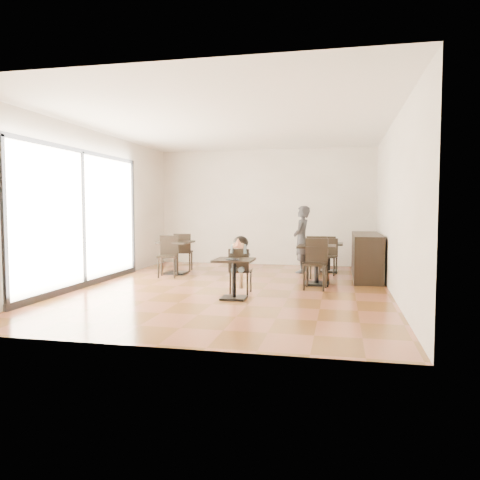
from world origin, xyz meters
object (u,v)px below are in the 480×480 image
(child_table, at_px, (234,279))
(child, at_px, (241,265))
(chair_left_b, at_px, (168,257))
(chair_back_b, at_px, (328,257))
(chair_left_a, at_px, (183,252))
(cafe_table_back, at_px, (329,257))
(child_chair, at_px, (241,271))
(cafe_table_mid, at_px, (317,265))
(cafe_table_left, at_px, (176,258))
(chair_back_a, at_px, (329,252))
(adult_patron, at_px, (302,239))
(chair_mid_b, at_px, (315,264))
(chair_mid_a, at_px, (318,258))

(child_table, distance_m, child, 0.58)
(chair_left_b, relative_size, chair_back_b, 1.10)
(chair_left_a, bearing_deg, cafe_table_back, 179.32)
(child_chair, distance_m, cafe_table_back, 3.67)
(child_chair, xyz_separation_m, cafe_table_mid, (1.33, 1.27, -0.01))
(cafe_table_left, relative_size, chair_back_a, 0.92)
(cafe_table_mid, bearing_deg, chair_left_b, 173.95)
(child_table, height_order, cafe_table_left, cafe_table_left)
(adult_patron, height_order, cafe_table_back, adult_patron)
(child, height_order, cafe_table_back, child)
(cafe_table_mid, relative_size, chair_left_a, 0.87)
(cafe_table_back, xyz_separation_m, chair_back_b, (0.00, -0.55, 0.07))
(cafe_table_mid, bearing_deg, child_table, -126.20)
(chair_left_a, distance_m, chair_left_b, 1.10)
(child_chair, relative_size, chair_mid_b, 0.86)
(chair_back_b, bearing_deg, chair_mid_b, -85.80)
(child, relative_size, chair_left_b, 1.12)
(cafe_table_mid, distance_m, cafe_table_left, 3.51)
(child_chair, bearing_deg, chair_left_a, -53.03)
(chair_back_b, bearing_deg, child_table, -104.98)
(cafe_table_mid, relative_size, chair_mid_a, 0.83)
(child_chair, bearing_deg, child_table, 90.00)
(chair_back_a, bearing_deg, cafe_table_back, 99.70)
(child_table, xyz_separation_m, chair_mid_a, (1.33, 2.37, 0.14))
(child_table, relative_size, chair_back_b, 0.82)
(child_table, distance_m, chair_back_b, 3.67)
(child_table, bearing_deg, adult_patron, 76.16)
(chair_mid_b, relative_size, chair_back_b, 1.15)
(chair_left_a, distance_m, chair_back_b, 3.59)
(child_table, xyz_separation_m, chair_mid_b, (1.33, 1.27, 0.14))
(child_chair, bearing_deg, chair_back_b, -118.83)
(child, distance_m, chair_left_b, 2.63)
(cafe_table_back, height_order, chair_back_a, chair_back_a)
(cafe_table_mid, bearing_deg, child_chair, -136.34)
(adult_patron, bearing_deg, chair_back_b, 78.66)
(child, distance_m, chair_mid_a, 2.26)
(cafe_table_mid, distance_m, cafe_table_back, 2.07)
(child, bearing_deg, child_table, -90.00)
(cafe_table_left, height_order, chair_mid_a, chair_mid_a)
(cafe_table_mid, height_order, chair_mid_b, chair_mid_b)
(chair_back_b, bearing_deg, chair_back_a, 99.70)
(chair_left_b, bearing_deg, child_table, -56.90)
(adult_patron, xyz_separation_m, chair_left_b, (-2.94, -1.40, -0.34))
(cafe_table_left, height_order, chair_left_a, chair_left_a)
(chair_mid_a, relative_size, chair_back_a, 1.15)
(adult_patron, bearing_deg, chair_left_b, -54.79)
(chair_mid_b, height_order, chair_left_a, chair_mid_b)
(child_chair, height_order, chair_left_b, chair_left_b)
(chair_mid_b, xyz_separation_m, chair_left_a, (-3.39, 2.01, -0.02))
(child_table, bearing_deg, cafe_table_mid, 53.80)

